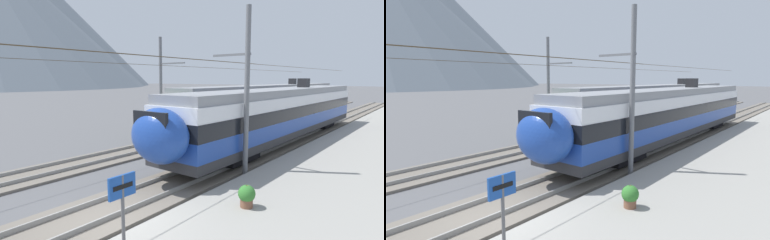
# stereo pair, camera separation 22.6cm
# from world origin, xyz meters

# --- Properties ---
(ground_plane) EXTENTS (400.00, 400.00, 0.00)m
(ground_plane) POSITION_xyz_m (0.00, 0.00, 0.00)
(ground_plane) COLOR #565659
(track_near) EXTENTS (120.00, 3.00, 0.28)m
(track_near) POSITION_xyz_m (0.00, 0.91, 0.07)
(track_near) COLOR #6B6359
(track_near) RESTS_ON ground
(track_far) EXTENTS (120.00, 3.00, 0.28)m
(track_far) POSITION_xyz_m (0.00, 6.86, 0.07)
(track_far) COLOR #6B6359
(track_far) RESTS_ON ground
(train_near_platform) EXTENTS (25.50, 2.97, 4.27)m
(train_near_platform) POSITION_xyz_m (15.05, 0.91, 2.22)
(train_near_platform) COLOR #2D2D30
(train_near_platform) RESTS_ON track_near
(train_far_track) EXTENTS (34.83, 2.93, 4.27)m
(train_far_track) POSITION_xyz_m (26.86, 6.86, 2.23)
(train_far_track) COLOR #2D2D30
(train_far_track) RESTS_ON track_far
(catenary_mast_mid) EXTENTS (48.12, 2.00, 7.73)m
(catenary_mast_mid) POSITION_xyz_m (6.96, -0.66, 4.02)
(catenary_mast_mid) COLOR slate
(catenary_mast_mid) RESTS_ON ground
(catenary_mast_far_side) EXTENTS (48.12, 2.53, 7.63)m
(catenary_mast_far_side) POSITION_xyz_m (11.47, 8.90, 4.00)
(catenary_mast_far_side) COLOR slate
(catenary_mast_far_side) RESTS_ON ground
(platform_sign) EXTENTS (0.70, 0.08, 2.18)m
(platform_sign) POSITION_xyz_m (-1.46, -2.45, 1.91)
(platform_sign) COLOR #59595B
(platform_sign) RESTS_ON platform_slab
(potted_plant_platform_edge) EXTENTS (0.58, 0.58, 0.75)m
(potted_plant_platform_edge) POSITION_xyz_m (3.22, -2.92, 0.73)
(potted_plant_platform_edge) COLOR brown
(potted_plant_platform_edge) RESTS_ON platform_slab
(mountain_right_ridge) EXTENTS (164.57, 164.57, 84.32)m
(mountain_right_ridge) POSITION_xyz_m (86.37, 209.70, 42.16)
(mountain_right_ridge) COLOR slate
(mountain_right_ridge) RESTS_ON ground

